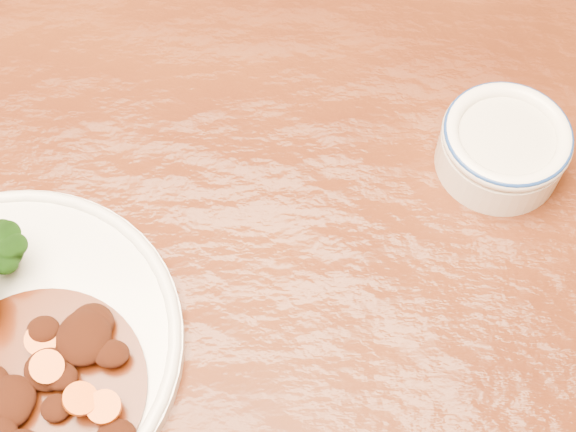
{
  "coord_description": "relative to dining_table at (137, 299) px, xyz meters",
  "views": [
    {
      "loc": [
        0.15,
        -0.32,
        1.39
      ],
      "look_at": [
        0.15,
        0.04,
        0.77
      ],
      "focal_mm": 50.0,
      "sensor_mm": 36.0,
      "label": 1
    }
  ],
  "objects": [
    {
      "name": "dinner_plate",
      "position": [
        -0.09,
        -0.08,
        0.09
      ],
      "size": [
        0.3,
        0.3,
        0.02
      ],
      "rotation": [
        0.0,
        0.0,
        -0.09
      ],
      "color": "silver",
      "rests_on": "dining_table"
    },
    {
      "name": "dining_table",
      "position": [
        0.0,
        0.0,
        0.0
      ],
      "size": [
        1.52,
        0.93,
        0.75
      ],
      "rotation": [
        0.0,
        0.0,
        -0.02
      ],
      "color": "#53240E",
      "rests_on": "ground"
    },
    {
      "name": "mince_stew",
      "position": [
        -0.05,
        -0.14,
        0.11
      ],
      "size": [
        0.18,
        0.18,
        0.03
      ],
      "color": "#4A1808",
      "rests_on": "dinner_plate"
    },
    {
      "name": "dip_bowl",
      "position": [
        0.35,
        0.11,
        0.11
      ],
      "size": [
        0.12,
        0.12,
        0.05
      ],
      "rotation": [
        0.0,
        0.0,
        -0.02
      ],
      "color": "white",
      "rests_on": "dining_table"
    }
  ]
}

